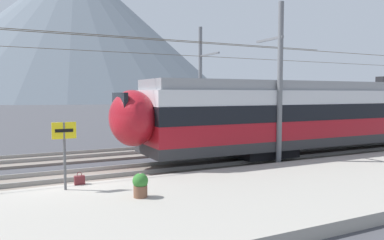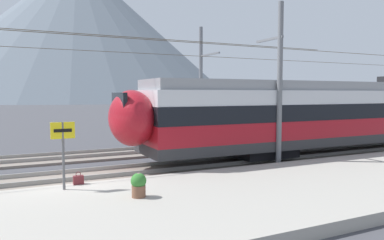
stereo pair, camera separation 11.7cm
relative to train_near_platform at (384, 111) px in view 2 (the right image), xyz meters
The scene contains 12 objects.
ground_plane 17.78m from the train_near_platform, behind, with size 400.00×400.00×0.00m, color #424247.
platform_slab 18.47m from the train_near_platform, 163.70° to the right, with size 120.00×6.33×0.34m, color #A39E93.
track_near 17.75m from the train_near_platform, behind, with size 120.00×3.00×0.28m.
track_far 18.37m from the train_near_platform, 164.85° to the left, with size 120.00×3.00×0.28m.
train_near_platform is the anchor object (origin of this frame).
train_far_track 5.14m from the train_near_platform, 68.14° to the left, with size 27.16×3.04×4.27m.
catenary_mast_mid 9.16m from the train_near_platform, behind, with size 46.59×1.84×7.18m.
catenary_mast_far_side 10.93m from the train_near_platform, 140.91° to the left, with size 46.59×2.52×7.52m.
platform_sign 18.20m from the train_near_platform, behind, with size 0.70×0.08×2.06m.
handbag_near_sign 17.72m from the train_near_platform, behind, with size 0.32×0.18×0.41m.
potted_plant_platform_edge 16.87m from the train_near_platform, 164.72° to the right, with size 0.44×0.44×0.69m.
mountain_central_peak 171.28m from the train_near_platform, 86.85° to the left, with size 146.95×146.95×65.94m, color slate.
Camera 2 is at (-1.67, -13.31, 3.26)m, focal length 34.36 mm.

